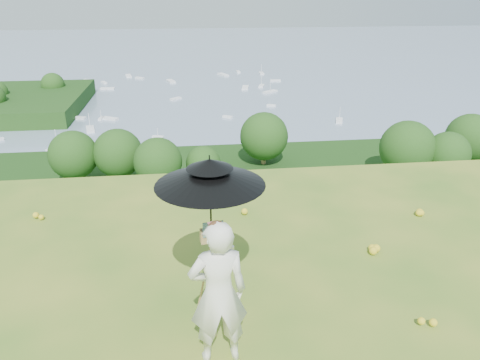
{
  "coord_description": "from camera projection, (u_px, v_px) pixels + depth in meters",
  "views": [
    {
      "loc": [
        -1.51,
        -3.03,
        3.98
      ],
      "look_at": [
        -0.64,
        4.17,
        0.95
      ],
      "focal_mm": 35.0,
      "sensor_mm": 36.0,
      "label": 1
    }
  ],
  "objects": [
    {
      "name": "forest_slope",
      "position": [
        210.0,
        334.0,
        47.73
      ],
      "size": [
        140.0,
        56.0,
        22.0
      ],
      "primitive_type": "cube",
      "color": "black",
      "rests_on": "bay_water"
    },
    {
      "name": "field_easel",
      "position": [
        213.0,
        273.0,
        5.69
      ],
      "size": [
        0.64,
        0.64,
        1.47
      ],
      "primitive_type": null,
      "rotation": [
        0.0,
        0.0,
        0.16
      ],
      "color": "olive",
      "rests_on": "ground"
    },
    {
      "name": "painter",
      "position": [
        218.0,
        294.0,
        5.07
      ],
      "size": [
        0.68,
        0.48,
        1.77
      ],
      "primitive_type": "imported",
      "rotation": [
        0.0,
        0.0,
        3.23
      ],
      "color": "white",
      "rests_on": "ground"
    },
    {
      "name": "painter_cap",
      "position": [
        217.0,
        226.0,
        4.75
      ],
      "size": [
        0.25,
        0.27,
        0.1
      ],
      "primitive_type": null,
      "rotation": [
        0.0,
        0.0,
        0.31
      ],
      "color": "#E17B84",
      "rests_on": "painter"
    },
    {
      "name": "bay_water",
      "position": [
        186.0,
        66.0,
        237.41
      ],
      "size": [
        700.0,
        700.0,
        0.0
      ],
      "primitive_type": "plane",
      "color": "#7086A1",
      "rests_on": "ground"
    },
    {
      "name": "moored_boats",
      "position": [
        153.0,
        101.0,
        163.54
      ],
      "size": [
        140.0,
        140.0,
        0.7
      ],
      "primitive_type": null,
      "color": "white",
      "rests_on": "bay_water"
    },
    {
      "name": "sun_umbrella",
      "position": [
        210.0,
        198.0,
        5.33
      ],
      "size": [
        1.57,
        1.57,
        1.04
      ],
      "primitive_type": null,
      "rotation": [
        0.0,
        0.0,
        0.3
      ],
      "color": "black",
      "rests_on": "field_easel"
    },
    {
      "name": "harbor_town",
      "position": [
        197.0,
        185.0,
        84.56
      ],
      "size": [
        110.0,
        22.0,
        5.0
      ],
      "primitive_type": null,
      "color": "silver",
      "rests_on": "shoreline_tier"
    },
    {
      "name": "shoreline_tier",
      "position": [
        198.0,
        217.0,
        87.07
      ],
      "size": [
        170.0,
        28.0,
        8.0
      ],
      "primitive_type": "cube",
      "color": "#736E5C",
      "rests_on": "bay_water"
    },
    {
      "name": "slope_trees",
      "position": [
        206.0,
        212.0,
        42.33
      ],
      "size": [
        110.0,
        50.0,
        6.0
      ],
      "primitive_type": null,
      "color": "#234715",
      "rests_on": "forest_slope"
    }
  ]
}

